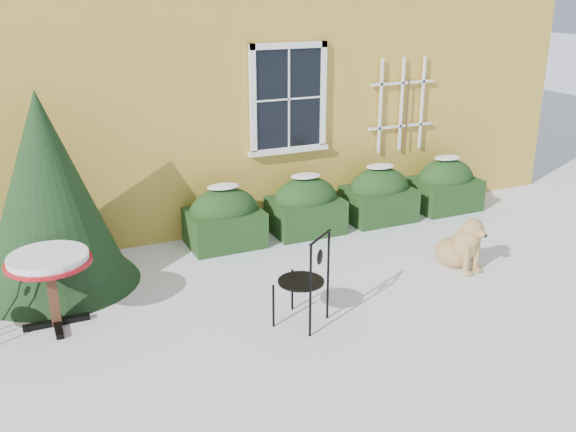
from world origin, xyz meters
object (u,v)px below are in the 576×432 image
evergreen_shrub (50,210)px  patio_chair_near (305,279)px  bistro_table (49,267)px  dog (462,246)px

evergreen_shrub → patio_chair_near: evergreen_shrub is taller
evergreen_shrub → bistro_table: bearing=-97.2°
evergreen_shrub → dog: size_ratio=2.82×
bistro_table → dog: size_ratio=1.06×
patio_chair_near → dog: 2.60m
dog → patio_chair_near: bearing=-176.8°
dog → bistro_table: bearing=165.4°
evergreen_shrub → patio_chair_near: (2.38, -2.20, -0.45)m
evergreen_shrub → dog: (4.92, -1.71, -0.67)m
patio_chair_near → evergreen_shrub: bearing=-80.3°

